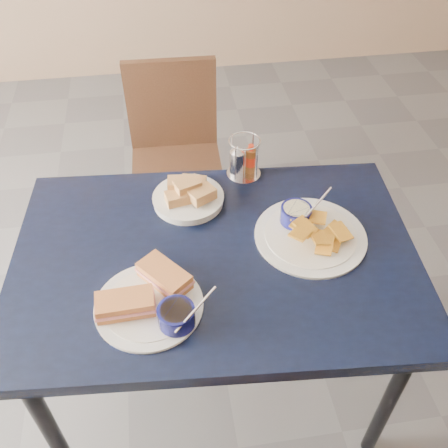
{
  "coord_description": "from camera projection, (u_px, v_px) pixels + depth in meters",
  "views": [
    {
      "loc": [
        -0.16,
        -1.0,
        1.76
      ],
      "look_at": [
        -0.01,
        -0.04,
        0.82
      ],
      "focal_mm": 40.0,
      "sensor_mm": 36.0,
      "label": 1
    }
  ],
  "objects": [
    {
      "name": "ground",
      "position": [
        225.0,
        368.0,
        1.95
      ],
      "size": [
        6.0,
        6.0,
        0.0
      ],
      "primitive_type": "plane",
      "color": "#505155",
      "rests_on": "ground"
    },
    {
      "name": "dining_table",
      "position": [
        216.0,
        271.0,
        1.42
      ],
      "size": [
        1.17,
        0.83,
        0.75
      ],
      "color": "black",
      "rests_on": "ground"
    },
    {
      "name": "chair_far",
      "position": [
        174.0,
        145.0,
        2.22
      ],
      "size": [
        0.4,
        0.39,
        0.83
      ],
      "color": "black",
      "rests_on": "ground"
    },
    {
      "name": "sandwich_plate",
      "position": [
        152.0,
        300.0,
        1.23
      ],
      "size": [
        0.3,
        0.28,
        0.12
      ],
      "color": "white",
      "rests_on": "dining_table"
    },
    {
      "name": "plantain_plate",
      "position": [
        307.0,
        229.0,
        1.42
      ],
      "size": [
        0.32,
        0.32,
        0.12
      ],
      "color": "white",
      "rests_on": "dining_table"
    },
    {
      "name": "bread_basket",
      "position": [
        188.0,
        195.0,
        1.51
      ],
      "size": [
        0.21,
        0.21,
        0.08
      ],
      "color": "white",
      "rests_on": "dining_table"
    },
    {
      "name": "condiment_caddy",
      "position": [
        242.0,
        160.0,
        1.58
      ],
      "size": [
        0.11,
        0.11,
        0.14
      ],
      "color": "silver",
      "rests_on": "dining_table"
    }
  ]
}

